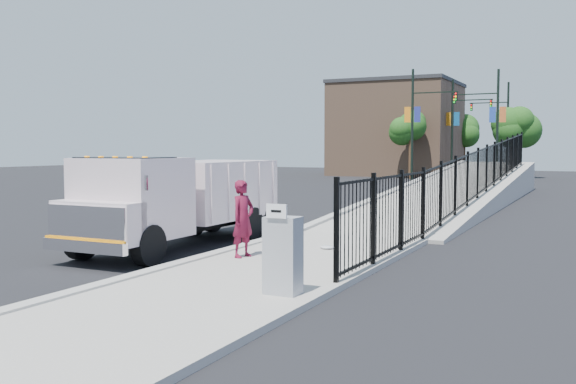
% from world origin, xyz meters
% --- Properties ---
extents(ground, '(120.00, 120.00, 0.00)m').
position_xyz_m(ground, '(0.00, 0.00, 0.00)').
color(ground, black).
rests_on(ground, ground).
extents(sidewalk, '(3.55, 12.00, 0.12)m').
position_xyz_m(sidewalk, '(1.93, -2.00, 0.06)').
color(sidewalk, '#9E998E').
rests_on(sidewalk, ground).
extents(curb, '(0.30, 12.00, 0.16)m').
position_xyz_m(curb, '(0.00, -2.00, 0.08)').
color(curb, '#ADAAA3').
rests_on(curb, ground).
extents(ramp, '(3.95, 24.06, 3.19)m').
position_xyz_m(ramp, '(2.12, 16.00, 0.00)').
color(ramp, '#9E998E').
rests_on(ramp, ground).
extents(iron_fence, '(0.10, 28.00, 1.80)m').
position_xyz_m(iron_fence, '(3.55, 12.00, 0.90)').
color(iron_fence, black).
rests_on(iron_fence, ground).
extents(truck, '(2.25, 6.69, 2.29)m').
position_xyz_m(truck, '(-1.69, 0.59, 1.29)').
color(truck, black).
rests_on(truck, ground).
extents(worker, '(0.51, 0.67, 1.66)m').
position_xyz_m(worker, '(0.78, -0.46, 0.95)').
color(worker, maroon).
rests_on(worker, sidewalk).
extents(utility_cabinet, '(0.55, 0.40, 1.25)m').
position_xyz_m(utility_cabinet, '(3.10, -3.18, 0.75)').
color(utility_cabinet, gray).
rests_on(utility_cabinet, sidewalk).
extents(arrow_sign, '(0.35, 0.04, 0.22)m').
position_xyz_m(arrow_sign, '(3.10, -3.40, 1.48)').
color(arrow_sign, white).
rests_on(arrow_sign, utility_cabinet).
extents(debris, '(0.33, 0.33, 0.08)m').
position_xyz_m(debris, '(1.98, 1.38, 0.16)').
color(debris, silver).
rests_on(debris, sidewalk).
extents(light_pole_0, '(3.77, 0.22, 8.00)m').
position_xyz_m(light_pole_0, '(-4.25, 32.68, 4.36)').
color(light_pole_0, black).
rests_on(light_pole_0, ground).
extents(light_pole_1, '(3.78, 0.22, 8.00)m').
position_xyz_m(light_pole_1, '(0.58, 35.36, 4.36)').
color(light_pole_1, black).
rests_on(light_pole_1, ground).
extents(light_pole_2, '(3.77, 0.22, 8.00)m').
position_xyz_m(light_pole_2, '(-3.20, 41.12, 4.36)').
color(light_pole_2, black).
rests_on(light_pole_2, ground).
extents(light_pole_3, '(3.78, 0.22, 8.00)m').
position_xyz_m(light_pole_3, '(0.02, 45.16, 4.36)').
color(light_pole_3, black).
rests_on(light_pole_3, ground).
extents(tree_0, '(2.34, 2.34, 5.17)m').
position_xyz_m(tree_0, '(-5.81, 37.05, 3.92)').
color(tree_0, '#382314').
rests_on(tree_0, ground).
extents(tree_1, '(2.62, 2.62, 5.31)m').
position_xyz_m(tree_1, '(1.17, 41.45, 3.95)').
color(tree_1, '#382314').
rests_on(tree_1, ground).
extents(tree_2, '(2.82, 2.82, 5.41)m').
position_xyz_m(tree_2, '(-4.18, 49.68, 3.96)').
color(tree_2, '#382314').
rests_on(tree_2, ground).
extents(building, '(10.00, 10.00, 8.00)m').
position_xyz_m(building, '(-9.00, 44.00, 4.00)').
color(building, '#8C664C').
rests_on(building, ground).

